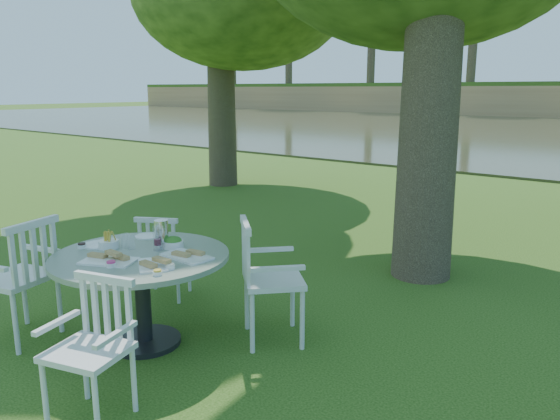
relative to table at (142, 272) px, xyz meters
The scene contains 7 objects.
ground 1.46m from the table, 83.86° to the left, with size 140.00×140.00×0.00m, color #1D3E0D.
table is the anchor object (origin of this frame).
chair_ne 0.93m from the table, 43.73° to the left, with size 0.68×0.68×0.98m.
chair_nw 0.95m from the table, 132.26° to the left, with size 0.56×0.55×0.83m.
chair_sw 0.93m from the table, 144.26° to the right, with size 0.59×0.61×1.00m.
chair_se 0.95m from the table, 53.57° to the right, with size 0.54×0.52×0.87m.
tableware 0.21m from the table, 121.12° to the left, with size 1.14×0.92×0.22m.
Camera 1 is at (3.24, -3.77, 1.99)m, focal length 35.00 mm.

